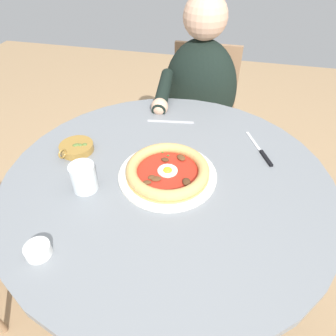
% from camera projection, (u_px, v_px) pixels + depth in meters
% --- Properties ---
extents(ground_plane, '(6.00, 6.00, 0.02)m').
position_uv_depth(ground_plane, '(168.00, 293.00, 1.42)').
color(ground_plane, tan).
extents(dining_table, '(1.02, 1.02, 0.74)m').
position_uv_depth(dining_table, '(168.00, 206.00, 1.02)').
color(dining_table, gray).
rests_on(dining_table, ground).
extents(pizza_on_plate, '(0.30, 0.30, 0.04)m').
position_uv_depth(pizza_on_plate, '(168.00, 171.00, 0.91)').
color(pizza_on_plate, white).
rests_on(pizza_on_plate, dining_table).
extents(water_glass, '(0.07, 0.07, 0.09)m').
position_uv_depth(water_glass, '(84.00, 179.00, 0.86)').
color(water_glass, silver).
rests_on(water_glass, dining_table).
extents(steak_knife, '(0.09, 0.19, 0.01)m').
position_uv_depth(steak_knife, '(262.00, 153.00, 1.01)').
color(steak_knife, silver).
rests_on(steak_knife, dining_table).
extents(ramekin_capers, '(0.06, 0.06, 0.03)m').
position_uv_depth(ramekin_capers, '(38.00, 250.00, 0.71)').
color(ramekin_capers, white).
rests_on(ramekin_capers, dining_table).
extents(olive_pan, '(0.11, 0.14, 0.05)m').
position_uv_depth(olive_pan, '(77.00, 148.00, 1.02)').
color(olive_pan, olive).
rests_on(olive_pan, dining_table).
extents(fork_utensil, '(0.18, 0.04, 0.00)m').
position_uv_depth(fork_utensil, '(170.00, 122.00, 1.16)').
color(fork_utensil, '#BCBCC1').
rests_on(fork_utensil, dining_table).
extents(diner_person, '(0.35, 0.49, 1.12)m').
position_uv_depth(diner_person, '(197.00, 125.00, 1.59)').
color(diner_person, '#282833').
rests_on(diner_person, ground).
extents(cafe_chair_diner, '(0.40, 0.40, 0.84)m').
position_uv_depth(cafe_chair_diner, '(201.00, 109.00, 1.68)').
color(cafe_chair_diner, '#957050').
rests_on(cafe_chair_diner, ground).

